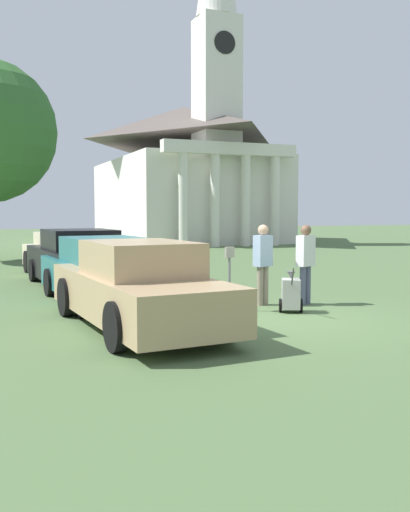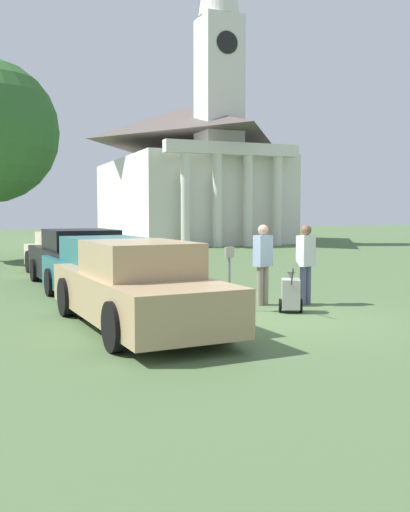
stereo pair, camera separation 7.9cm
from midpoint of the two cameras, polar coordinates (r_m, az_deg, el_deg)
ground_plane at (r=11.07m, az=6.72°, el=-6.27°), size 120.00×120.00×0.00m
parked_car_tan at (r=10.17m, az=-6.66°, el=-3.14°), size 2.27×5.34×1.54m
parked_car_teal at (r=12.95m, az=-9.96°, el=-1.67°), size 2.20×5.25×1.49m
parked_car_black at (r=16.14m, az=-12.32°, el=-0.36°), size 2.36×5.14×1.57m
parked_car_cream at (r=18.70m, az=-13.61°, el=0.08°), size 2.26×5.17×1.40m
parking_meter at (r=11.70m, az=2.64°, el=-1.05°), size 0.18×0.09×1.33m
person_worker at (r=12.53m, az=5.99°, el=-0.32°), size 0.47×0.36×1.77m
person_supervisor at (r=12.72m, az=10.22°, el=-0.32°), size 0.47×0.35×1.77m
equipment_cart at (r=11.76m, az=8.76°, el=-3.74°), size 0.63×0.97×1.00m
church at (r=40.43m, az=-1.58°, el=8.99°), size 10.01×15.93×22.18m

